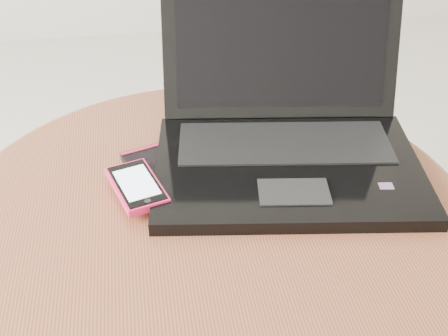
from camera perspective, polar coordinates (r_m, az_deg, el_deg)
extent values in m
cylinder|color=brown|center=(0.78, -1.32, -4.45)|extent=(0.67, 0.67, 0.03)
torus|color=brown|center=(0.78, -1.32, -4.45)|extent=(0.70, 0.70, 0.03)
cube|color=black|center=(0.83, 6.19, -0.07)|extent=(0.40, 0.30, 0.02)
cube|color=black|center=(0.86, 5.87, 2.45)|extent=(0.32, 0.15, 0.00)
cube|color=black|center=(0.77, 6.78, -2.29)|extent=(0.10, 0.07, 0.00)
cube|color=red|center=(0.80, 15.39, -1.69)|extent=(0.02, 0.02, 0.00)
cube|color=black|center=(0.91, 5.53, 11.80)|extent=(0.36, 0.12, 0.22)
cube|color=black|center=(0.91, 5.56, 11.77)|extent=(0.32, 0.10, 0.18)
cube|color=black|center=(0.83, -6.55, -0.35)|extent=(0.10, 0.14, 0.01)
cube|color=#A5243F|center=(0.87, -7.94, 1.85)|extent=(0.06, 0.03, 0.00)
cube|color=#FF225C|center=(0.79, -8.41, -1.78)|extent=(0.08, 0.12, 0.01)
cube|color=black|center=(0.78, -8.45, -1.43)|extent=(0.08, 0.11, 0.00)
cube|color=#CBE7FD|center=(0.78, -8.45, -1.39)|extent=(0.06, 0.08, 0.00)
cylinder|color=black|center=(0.75, -7.39, -3.16)|extent=(0.01, 0.01, 0.00)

